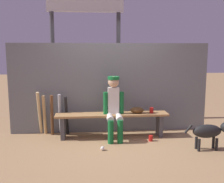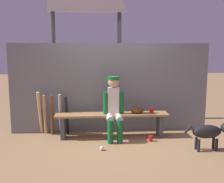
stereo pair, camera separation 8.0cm
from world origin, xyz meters
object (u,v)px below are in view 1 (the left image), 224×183
at_px(player_seated, 114,105).
at_px(dog, 210,131).
at_px(dugout_bench, 112,119).
at_px(bat_wood_tan, 44,115).
at_px(bat_aluminum_black, 67,116).
at_px(scoreboard, 88,12).
at_px(baseball_glove, 137,110).
at_px(baseball, 102,148).
at_px(bat_wood_dark, 52,115).
at_px(cup_on_bench, 151,110).
at_px(bat_wood_natural, 40,113).
at_px(bat_aluminum_silver, 60,114).
at_px(cup_on_ground, 151,138).

relative_size(player_seated, dog, 1.47).
bearing_deg(dugout_bench, bat_wood_tan, 168.52).
distance_m(bat_aluminum_black, scoreboard, 2.60).
bearing_deg(baseball_glove, player_seated, -166.92).
relative_size(baseball, dog, 0.09).
xyz_separation_m(player_seated, scoreboard, (-0.48, 1.55, 1.99)).
distance_m(bat_wood_dark, cup_on_bench, 2.04).
bearing_deg(bat_wood_dark, bat_wood_natural, 163.72).
bearing_deg(bat_aluminum_black, cup_on_bench, -8.47).
xyz_separation_m(bat_aluminum_black, dog, (2.58, -1.11, -0.07)).
xyz_separation_m(baseball_glove, cup_on_bench, (0.29, -0.01, -0.01)).
height_order(dugout_bench, bat_aluminum_black, bat_aluminum_black).
relative_size(bat_wood_tan, bat_wood_natural, 0.91).
xyz_separation_m(player_seated, bat_wood_tan, (-1.41, 0.39, -0.26)).
height_order(player_seated, baseball_glove, player_seated).
distance_m(bat_wood_dark, baseball, 1.42).
bearing_deg(baseball_glove, baseball, -135.81).
xyz_separation_m(bat_aluminum_black, bat_aluminum_silver, (-0.14, 0.07, 0.02)).
height_order(player_seated, cup_on_ground, player_seated).
distance_m(baseball_glove, scoreboard, 2.74).
bearing_deg(bat_wood_tan, cup_on_ground, -15.84).
relative_size(baseball_glove, bat_wood_dark, 0.33).
distance_m(bat_aluminum_black, bat_wood_natural, 0.56).
bearing_deg(baseball, bat_wood_dark, 136.10).
bearing_deg(baseball, bat_aluminum_black, 125.40).
bearing_deg(bat_wood_dark, dog, -20.60).
relative_size(player_seated, scoreboard, 0.33).
bearing_deg(bat_wood_tan, dugout_bench, -11.48).
bearing_deg(bat_wood_tan, cup_on_bench, -7.61).
bearing_deg(cup_on_bench, baseball_glove, 177.76).
bearing_deg(bat_aluminum_black, dog, -23.18).
bearing_deg(bat_wood_natural, baseball, -39.39).
height_order(cup_on_ground, cup_on_bench, cup_on_bench).
bearing_deg(baseball, bat_wood_tan, 138.70).
distance_m(player_seated, cup_on_ground, 0.96).
bearing_deg(baseball, scoreboard, 95.71).
relative_size(baseball, scoreboard, 0.02).
height_order(bat_aluminum_black, baseball, bat_aluminum_black).
xyz_separation_m(player_seated, bat_wood_dark, (-1.25, 0.33, -0.25)).
xyz_separation_m(bat_wood_tan, baseball, (1.14, -1.01, -0.39)).
bearing_deg(dog, cup_on_ground, 149.75).
xyz_separation_m(dugout_bench, baseball, (-0.24, -0.73, -0.34)).
distance_m(cup_on_ground, cup_on_bench, 0.58).
bearing_deg(bat_aluminum_silver, scoreboard, 61.43).
xyz_separation_m(bat_aluminum_silver, baseball, (0.83, -1.04, -0.39)).
bearing_deg(cup_on_ground, bat_aluminum_silver, 160.54).
bearing_deg(baseball, cup_on_bench, 34.44).
height_order(bat_wood_tan, cup_on_bench, bat_wood_tan).
xyz_separation_m(baseball, cup_on_bench, (1.04, 0.71, 0.51)).
bearing_deg(cup_on_ground, baseball_glove, 124.20).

